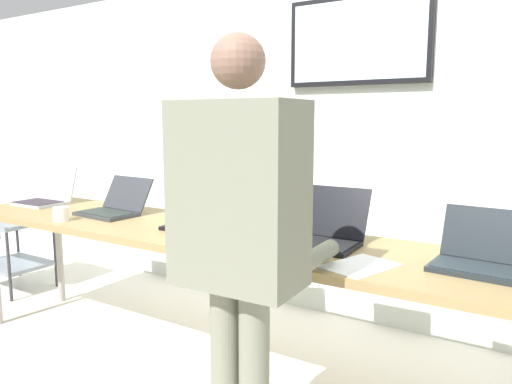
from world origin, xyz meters
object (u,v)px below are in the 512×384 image
Objects in this scene: laptop_station_2 at (205,216)px; person at (240,228)px; workbench at (229,243)px; laptop_station_4 at (480,255)px; laptop_station_3 at (321,231)px; laptop_station_0 at (47,195)px; coffee_mug at (61,214)px; storage_cart at (13,243)px; laptop_station_1 at (115,206)px.

person is at bearing -45.06° from laptop_station_2.
laptop_station_4 reaches higher than workbench.
laptop_station_3 is 0.23× the size of person.
laptop_station_4 is at bearing -1.71° from laptop_station_2.
laptop_station_0 is 0.87× the size of laptop_station_3.
person is at bearing -13.95° from coffee_mug.
laptop_station_2 reaches higher than laptop_station_4.
person reaches higher than laptop_station_4.
person is (0.49, -0.62, 0.26)m from workbench.
laptop_station_4 is at bearing -2.75° from laptop_station_3.
storage_cart is at bearing 175.82° from laptop_station_2.
laptop_station_3 reaches higher than laptop_station_4.
laptop_station_0 is 2.78m from laptop_station_4.
laptop_station_1 is at bearing 179.63° from laptop_station_4.
storage_cart is at bearing 172.70° from laptop_station_1.
laptop_station_2 reaches higher than laptop_station_1.
laptop_station_1 is at bearing 154.02° from person.
storage_cart is at bearing 167.49° from laptop_station_0.
laptop_station_4 is (2.77, -0.03, -0.01)m from laptop_station_0.
coffee_mug is (-1.01, -0.25, 0.09)m from workbench.
workbench is at bearing -177.97° from laptop_station_4.
storage_cart is (-1.43, 0.18, -0.47)m from laptop_station_1.
laptop_station_3 is at bearing -3.32° from storage_cart.
laptop_station_4 is at bearing 43.89° from person.
laptop_station_2 is (0.68, 0.03, 0.01)m from laptop_station_1.
workbench is at bearing -21.16° from laptop_station_2.
laptop_station_0 is at bearing -12.51° from storage_cart.
laptop_station_2 is 0.70m from laptop_station_3.
laptop_station_1 is 1.38m from laptop_station_3.
laptop_station_3 is 2.85m from storage_cart.
laptop_station_1 reaches higher than storage_cart.
laptop_station_2 is at bearing 158.84° from workbench.
laptop_station_3 is at bearing -0.04° from laptop_station_0.
laptop_station_0 is at bearing 179.28° from laptop_station_4.
coffee_mug is at bearing -157.15° from laptop_station_2.
laptop_station_0 is 0.70m from laptop_station_1.
laptop_station_4 is 2.20m from coffee_mug.
coffee_mug reaches higher than workbench.
laptop_station_0 is 2.20m from person.
coffee_mug is at bearing -172.39° from laptop_station_4.
person is at bearing -136.11° from laptop_station_4.
laptop_station_2 is (-0.22, 0.08, 0.10)m from workbench.
laptop_station_0 is at bearing 161.51° from person.
laptop_station_0 is 0.82× the size of laptop_station_2.
laptop_station_1 is at bearing -1.74° from laptop_station_0.
person reaches higher than laptop_station_3.
coffee_mug is at bearing -167.68° from laptop_station_3.
laptop_station_0 is 0.20× the size of person.
laptop_station_0 is at bearing -179.71° from laptop_station_2.
workbench is 11.05× the size of laptop_station_0.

